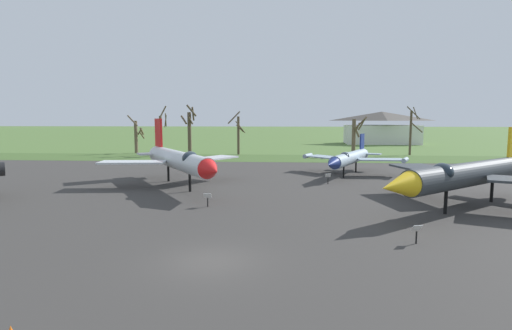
% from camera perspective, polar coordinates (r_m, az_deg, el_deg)
% --- Properties ---
extents(ground_plane, '(600.00, 600.00, 0.00)m').
position_cam_1_polar(ground_plane, '(18.26, -6.25, -13.37)').
color(ground_plane, '#4C6B33').
extents(asphalt_apron, '(93.67, 50.44, 0.05)m').
position_cam_1_polar(asphalt_apron, '(32.76, -1.45, -4.34)').
color(asphalt_apron, '#383533').
rests_on(asphalt_apron, ground).
extents(grass_verge_strip, '(153.67, 12.00, 0.06)m').
position_cam_1_polar(grass_verge_strip, '(63.61, 1.32, 0.96)').
color(grass_verge_strip, '#3F5B29').
rests_on(grass_verge_strip, ground).
extents(jet_fighter_front_right, '(11.36, 13.63, 4.38)m').
position_cam_1_polar(jet_fighter_front_right, '(45.27, 12.97, 0.96)').
color(jet_fighter_front_right, '#8EA3B2').
rests_on(jet_fighter_front_right, ground).
extents(info_placard_front_right, '(0.53, 0.31, 1.07)m').
position_cam_1_polar(info_placard_front_right, '(38.87, 10.06, -1.77)').
color(info_placard_front_right, black).
rests_on(info_placard_front_right, ground).
extents(jet_fighter_rear_center, '(15.31, 14.09, 5.57)m').
position_cam_1_polar(jet_fighter_rear_center, '(31.20, 27.54, -1.13)').
color(jet_fighter_rear_center, '#33383D').
rests_on(jet_fighter_rear_center, ground).
extents(info_placard_rear_center, '(0.53, 0.41, 1.02)m').
position_cam_1_polar(info_placard_rear_center, '(21.80, 21.58, -8.73)').
color(info_placard_rear_center, black).
rests_on(info_placard_rear_center, ground).
extents(jet_fighter_rear_left, '(12.54, 15.64, 6.20)m').
position_cam_1_polar(jet_fighter_rear_left, '(37.34, -10.74, 0.73)').
color(jet_fighter_rear_left, silver).
rests_on(jet_fighter_rear_left, ground).
extents(info_placard_rear_left, '(0.55, 0.30, 1.02)m').
position_cam_1_polar(info_placard_rear_left, '(28.74, -6.79, -4.66)').
color(info_placard_rear_left, black).
rests_on(info_placard_rear_left, ground).
extents(bare_tree_far_left, '(2.62, 2.58, 6.84)m').
position_cam_1_polar(bare_tree_far_left, '(76.37, -16.36, 4.05)').
color(bare_tree_far_left, brown).
rests_on(bare_tree_far_left, ground).
extents(bare_tree_left_of_center, '(2.02, 1.97, 8.37)m').
position_cam_1_polar(bare_tree_left_of_center, '(71.03, -13.13, 4.50)').
color(bare_tree_left_of_center, brown).
rests_on(bare_tree_left_of_center, ground).
extents(bare_tree_center, '(2.92, 2.39, 8.52)m').
position_cam_1_polar(bare_tree_center, '(70.30, -9.30, 4.90)').
color(bare_tree_center, brown).
rests_on(bare_tree_center, ground).
extents(bare_tree_right_of_center, '(3.12, 3.13, 7.48)m').
position_cam_1_polar(bare_tree_right_of_center, '(69.89, -2.53, 4.53)').
color(bare_tree_right_of_center, brown).
rests_on(bare_tree_right_of_center, ground).
extents(bare_tree_far_right, '(2.34, 3.13, 6.55)m').
position_cam_1_polar(bare_tree_far_right, '(69.51, 13.72, 4.12)').
color(bare_tree_far_right, brown).
rests_on(bare_tree_far_right, ground).
extents(bare_tree_backdrop_extra, '(3.03, 2.10, 8.25)m').
position_cam_1_polar(bare_tree_backdrop_extra, '(73.88, 20.97, 4.55)').
color(bare_tree_backdrop_extra, brown).
rests_on(bare_tree_backdrop_extra, ground).
extents(visitor_building, '(18.62, 10.48, 7.89)m').
position_cam_1_polar(visitor_building, '(105.03, 17.18, 4.96)').
color(visitor_building, silver).
rests_on(visitor_building, ground).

